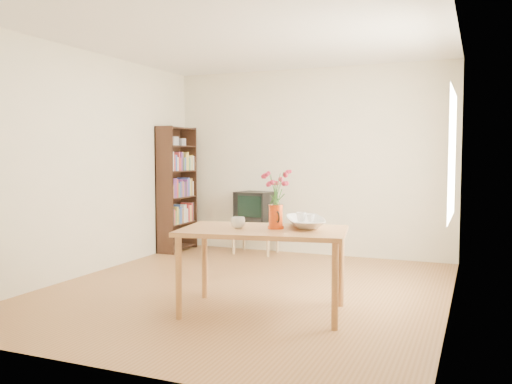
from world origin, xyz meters
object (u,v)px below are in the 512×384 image
at_px(table, 263,238).
at_px(mug, 238,223).
at_px(bowl, 305,201).
at_px(television, 256,206).
at_px(pitcher, 276,218).

height_order(table, mug, mug).
relative_size(bowl, television, 0.93).
xyz_separation_m(table, pitcher, (0.10, 0.05, 0.18)).
bearing_deg(table, mug, -175.56).
relative_size(mug, television, 0.24).
relative_size(pitcher, bowl, 0.44).
relative_size(mug, bowl, 0.26).
height_order(bowl, television, bowl).
distance_m(mug, television, 2.87).
bearing_deg(bowl, television, 121.87).
height_order(pitcher, mug, pitcher).
xyz_separation_m(table, mug, (-0.22, -0.06, 0.13)).
relative_size(table, television, 2.91).
xyz_separation_m(pitcher, television, (-1.27, 2.60, -0.17)).
height_order(pitcher, television, pitcher).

